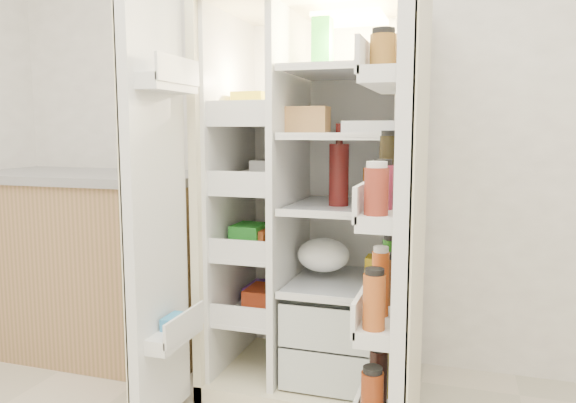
% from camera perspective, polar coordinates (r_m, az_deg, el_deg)
% --- Properties ---
extents(wall_back, '(4.00, 0.02, 2.70)m').
position_cam_1_polar(wall_back, '(2.90, 6.01, 9.89)').
color(wall_back, white).
rests_on(wall_back, floor).
extents(refrigerator, '(0.92, 0.70, 1.80)m').
position_cam_1_polar(refrigerator, '(2.61, 3.28, -3.13)').
color(refrigerator, beige).
rests_on(refrigerator, floor).
extents(freezer_door, '(0.15, 0.40, 1.72)m').
position_cam_1_polar(freezer_door, '(2.23, -13.57, -1.32)').
color(freezer_door, white).
rests_on(freezer_door, floor).
extents(fridge_door, '(0.17, 0.58, 1.72)m').
position_cam_1_polar(fridge_door, '(1.83, 12.10, -3.68)').
color(fridge_door, white).
rests_on(fridge_door, floor).
extents(kitchen_counter, '(1.37, 0.73, 1.00)m').
position_cam_1_polar(kitchen_counter, '(3.25, -19.47, -5.84)').
color(kitchen_counter, '#A17650').
rests_on(kitchen_counter, floor).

